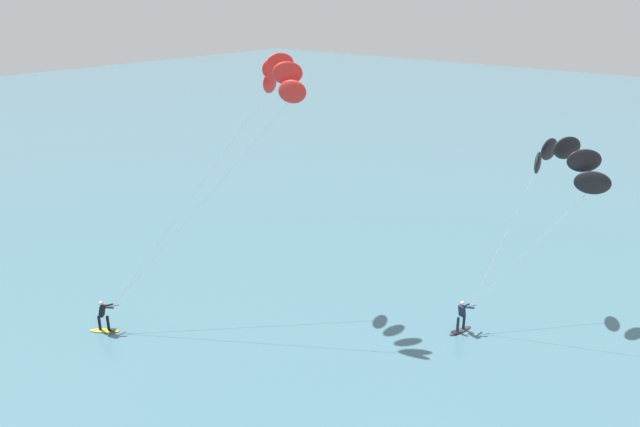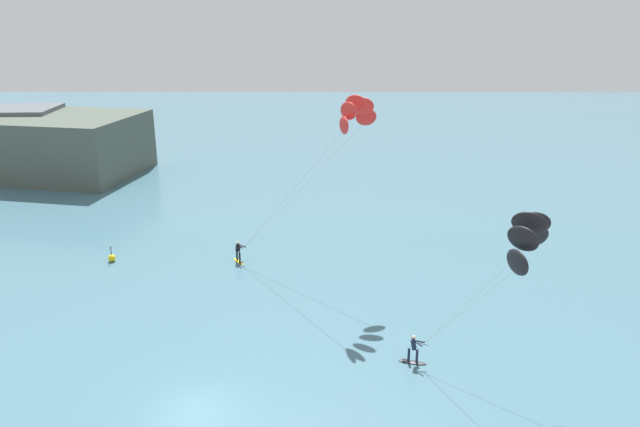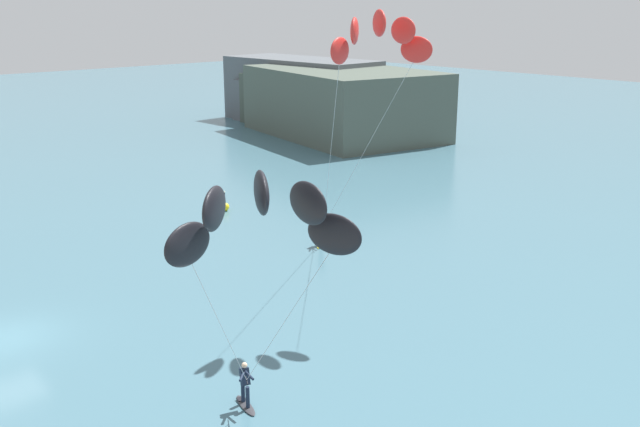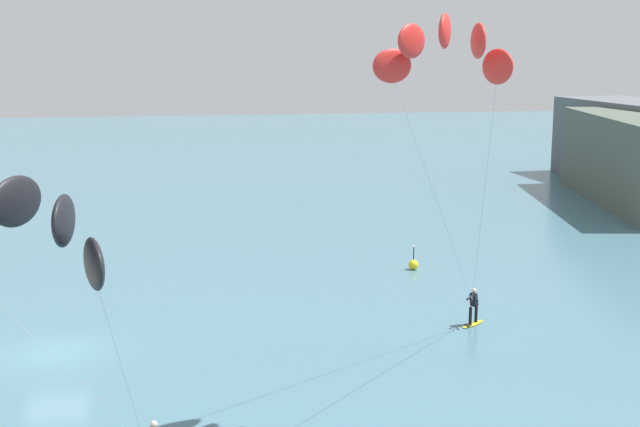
% 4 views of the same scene
% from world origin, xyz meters
% --- Properties ---
extents(kitesurfer_nearshore, '(7.00, 5.32, 9.49)m').
position_xyz_m(kitesurfer_nearshore, '(15.26, 1.86, 7.98)').
color(kitesurfer_nearshore, '#333338').
rests_on(kitesurfer_nearshore, ground).
extents(kitesurfer_mid_water, '(10.57, 7.35, 13.20)m').
position_xyz_m(kitesurfer_mid_water, '(7.65, 13.74, 11.53)').
color(kitesurfer_mid_water, yellow).
rests_on(kitesurfer_mid_water, ground).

